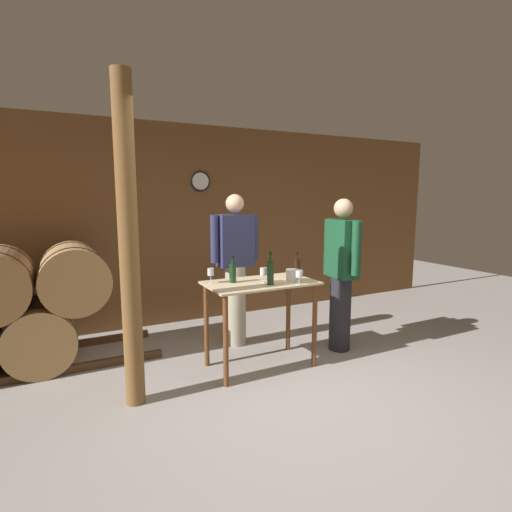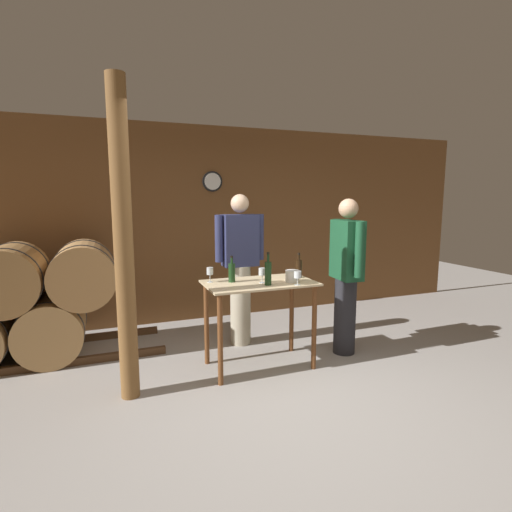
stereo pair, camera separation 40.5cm
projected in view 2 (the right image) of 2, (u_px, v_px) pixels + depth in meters
ground_plane at (299, 404)px, 3.38m from camera, size 14.00×14.00×0.00m
back_wall at (214, 224)px, 5.65m from camera, size 8.40×0.08×2.70m
barrel_rack at (32, 304)px, 4.24m from camera, size 3.01×0.89×1.26m
tasting_table at (260, 299)px, 4.03m from camera, size 1.10×0.63×0.89m
wooden_post at (123, 244)px, 3.31m from camera, size 0.16×0.16×2.70m
wine_bottle_far_left at (232, 272)px, 3.99m from camera, size 0.07×0.07×0.27m
wine_bottle_left at (268, 272)px, 3.84m from camera, size 0.07×0.07×0.32m
wine_bottle_center at (299, 268)px, 4.21m from camera, size 0.07×0.07×0.26m
wine_glass_near_left at (210, 272)px, 3.98m from camera, size 0.06×0.06×0.15m
wine_glass_near_center at (262, 272)px, 3.95m from camera, size 0.07×0.07×0.15m
wine_glass_near_right at (298, 275)px, 3.85m from camera, size 0.07×0.07×0.14m
ice_bucket at (292, 276)px, 4.00m from camera, size 0.14×0.14×0.12m
person_host at (346, 273)px, 4.36m from camera, size 0.25×0.59×1.72m
person_visitor_with_scarf at (240, 266)px, 4.64m from camera, size 0.59×0.24×1.76m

